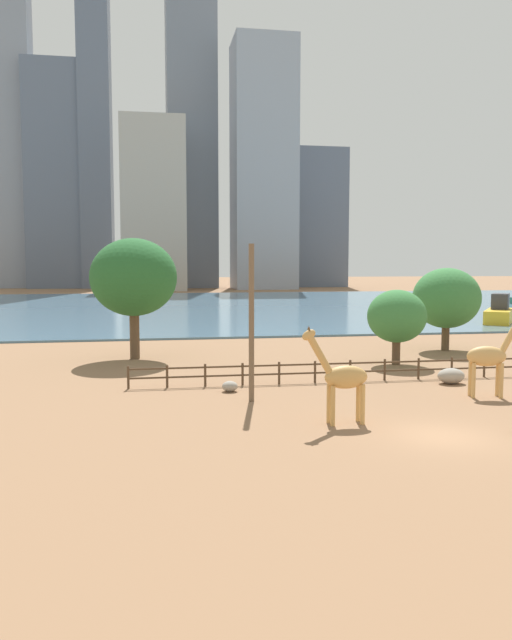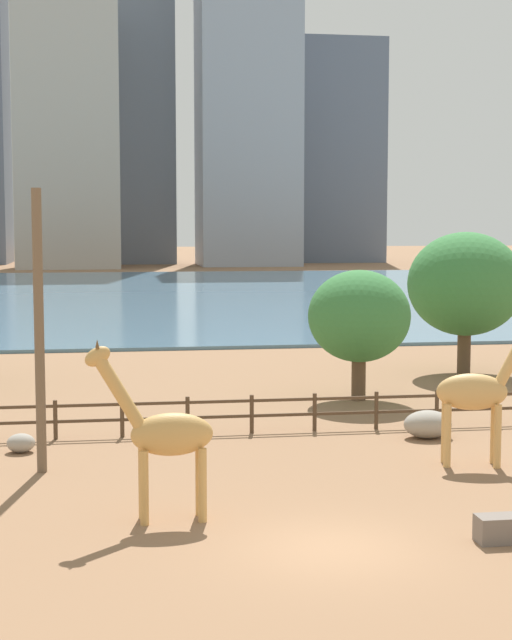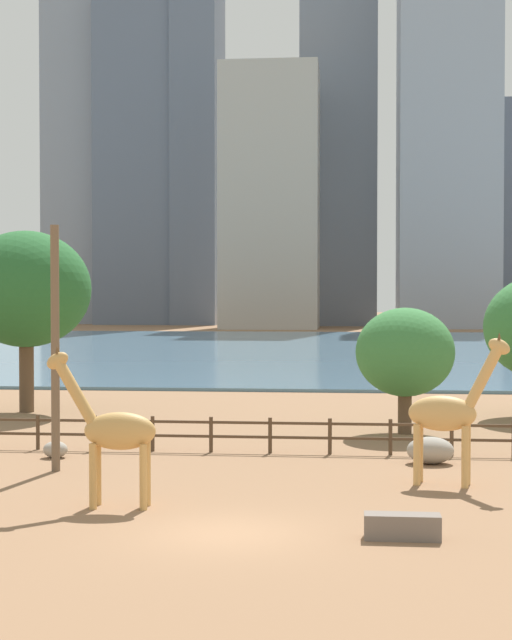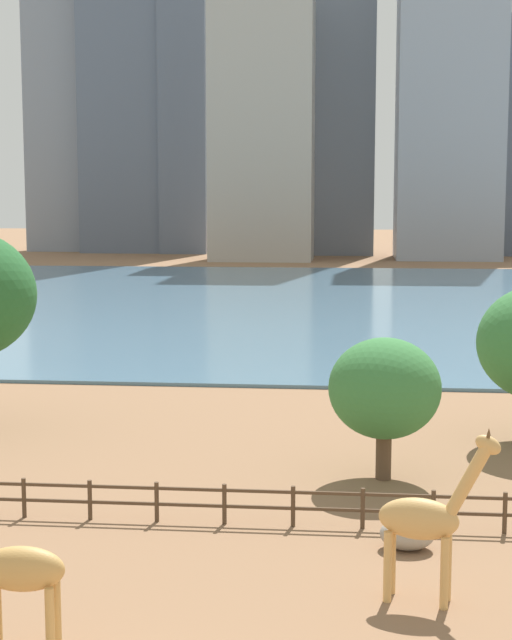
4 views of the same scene
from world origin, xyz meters
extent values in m
plane|color=#8C6647|center=(0.00, 80.00, 0.00)|extent=(400.00, 400.00, 0.00)
cube|color=slate|center=(0.00, 77.00, 0.10)|extent=(180.00, 86.00, 0.20)
cylinder|color=tan|center=(-3.95, 2.31, 0.89)|extent=(0.21, 0.21, 1.78)
cylinder|color=tan|center=(-3.96, 2.86, 0.89)|extent=(0.21, 0.21, 1.78)
cylinder|color=tan|center=(-2.57, 2.35, 0.89)|extent=(0.21, 0.21, 1.78)
cylinder|color=tan|center=(-2.59, 2.89, 0.89)|extent=(0.21, 0.21, 1.78)
ellipsoid|color=tan|center=(-3.27, 2.60, 2.09)|extent=(1.99, 0.84, 1.03)
cylinder|color=tan|center=(-4.49, 2.56, 3.14)|extent=(1.26, 0.35, 1.86)
ellipsoid|color=tan|center=(-4.98, 2.55, 3.99)|extent=(0.77, 0.34, 0.67)
cone|color=brown|center=(-4.98, 2.47, 4.29)|extent=(0.10, 0.10, 0.19)
cone|color=brown|center=(-4.99, 2.63, 4.29)|extent=(0.10, 0.10, 0.19)
cylinder|color=tan|center=(6.50, 6.75, 0.93)|extent=(0.26, 0.26, 1.86)
cylinder|color=tan|center=(6.38, 6.19, 0.93)|extent=(0.26, 0.26, 1.86)
cylinder|color=tan|center=(5.10, 7.06, 0.93)|extent=(0.26, 0.26, 1.86)
cylinder|color=tan|center=(4.97, 6.50, 0.93)|extent=(0.26, 0.26, 1.86)
ellipsoid|color=tan|center=(5.74, 6.62, 2.18)|extent=(2.18, 1.25, 1.08)
cylinder|color=brown|center=(-6.65, 7.73, 4.03)|extent=(0.28, 0.28, 8.05)
ellipsoid|color=gray|center=(5.68, 10.33, 0.46)|extent=(1.61, 1.23, 0.92)
ellipsoid|color=gray|center=(-7.45, 10.27, 0.30)|extent=(0.87, 0.79, 0.59)
cylinder|color=#4C3826|center=(-6.48, 12.00, 0.65)|extent=(0.14, 0.14, 1.30)
cylinder|color=#4C3826|center=(-4.30, 12.00, 0.65)|extent=(0.14, 0.14, 1.30)
cylinder|color=#4C3826|center=(-2.13, 12.00, 0.65)|extent=(0.14, 0.14, 1.30)
cylinder|color=#4C3826|center=(0.04, 12.00, 0.65)|extent=(0.14, 0.14, 1.30)
cylinder|color=#4C3826|center=(2.22, 12.00, 0.65)|extent=(0.14, 0.14, 1.30)
cylinder|color=#4C3826|center=(4.39, 12.00, 0.65)|extent=(0.14, 0.14, 1.30)
cylinder|color=#4C3826|center=(6.57, 12.00, 0.65)|extent=(0.14, 0.14, 1.30)
cylinder|color=#4C3826|center=(8.74, 12.00, 0.65)|extent=(0.14, 0.14, 1.30)
cube|color=#4C3826|center=(0.00, 12.00, 1.10)|extent=(26.10, 0.08, 0.10)
cube|color=#4C3826|center=(0.00, 12.00, 0.59)|extent=(26.10, 0.08, 0.10)
cylinder|color=brown|center=(5.20, 17.49, 0.88)|extent=(0.57, 0.57, 1.76)
ellipsoid|color=#387A3D|center=(5.20, 17.49, 3.39)|extent=(4.09, 4.09, 3.68)
cylinder|color=brown|center=(11.87, 23.47, 1.05)|extent=(0.62, 0.62, 2.09)
ellipsoid|color=#387A3D|center=(11.87, 23.47, 4.25)|extent=(5.40, 5.40, 4.86)
cube|color=slate|center=(0.57, 157.80, 43.55)|extent=(13.76, 14.72, 87.11)
cube|color=#ADA89E|center=(-10.48, 138.81, 21.60)|extent=(16.07, 12.66, 43.20)
cube|color=#939EAD|center=(19.05, 144.87, 32.94)|extent=(16.53, 15.03, 65.88)
cube|color=slate|center=(37.21, 158.33, 20.08)|extent=(16.61, 13.28, 40.17)
camera|label=1|loc=(-11.73, -23.39, 7.10)|focal=35.00mm
camera|label=2|loc=(-4.75, -20.28, 7.07)|focal=55.00mm
camera|label=3|loc=(2.99, -23.40, 5.83)|focal=55.00mm
camera|label=4|loc=(3.99, -17.69, 10.35)|focal=55.00mm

